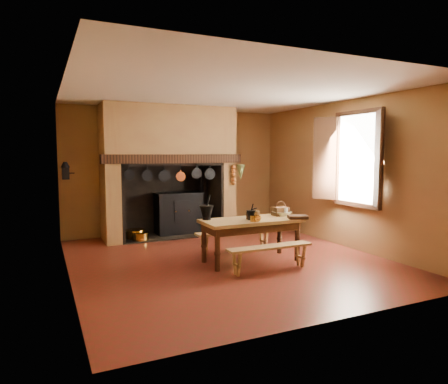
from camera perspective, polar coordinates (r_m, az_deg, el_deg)
name	(u,v)px	position (r m, az deg, el deg)	size (l,w,h in m)	color
floor	(227,259)	(6.88, 0.38, -9.62)	(5.50, 5.50, 0.00)	#5E1E16
ceiling	(227,92)	(6.72, 0.40, 14.11)	(5.50, 5.50, 0.00)	silver
back_wall	(176,171)	(9.22, -6.89, 3.00)	(5.00, 0.02, 2.80)	olive
wall_left	(66,182)	(6.04, -21.65, 1.37)	(0.02, 5.50, 2.80)	olive
wall_right	(344,174)	(8.04, 16.76, 2.45)	(0.02, 5.50, 2.80)	olive
wall_front	(338,191)	(4.33, 16.01, 0.08)	(5.00, 0.02, 2.80)	olive
chimney_breast	(169,153)	(8.70, -7.92, 5.56)	(2.95, 0.96, 2.80)	olive
iron_range	(179,212)	(9.00, -6.49, -2.91)	(1.12, 0.55, 1.60)	black
hearth_pans	(136,235)	(8.59, -12.41, -6.04)	(0.51, 0.62, 0.20)	#B47D29
hanging_pans	(174,175)	(8.22, -7.13, 2.43)	(1.92, 0.29, 0.27)	black
onion_string	(233,175)	(8.70, 1.35, 2.44)	(0.12, 0.10, 0.46)	#A4501E
herb_bunch	(241,173)	(8.78, 2.41, 2.79)	(0.20, 0.20, 0.35)	#54602D
window	(353,159)	(7.63, 17.96, 4.53)	(0.39, 1.75, 1.76)	white
wall_coffee_mill	(65,169)	(7.58, -21.71, 3.01)	(0.23, 0.16, 0.31)	black
work_table	(251,226)	(6.65, 3.89, -4.83)	(1.65, 0.73, 0.72)	#AE8550
bench_front	(270,252)	(6.21, 6.57, -8.52)	(1.39, 0.24, 0.39)	#AE8550
bench_back	(235,236)	(7.23, 1.59, -6.35)	(1.47, 0.26, 0.41)	#AE8550
mortar_large	(207,212)	(6.53, -2.50, -2.82)	(0.24, 0.24, 0.40)	black
mortar_small	(251,215)	(6.52, 3.89, -3.25)	(0.16, 0.16, 0.27)	black
coffee_grinder	(251,215)	(6.57, 3.94, -3.32)	(0.17, 0.14, 0.19)	#341C10
brass_mug_a	(253,219)	(6.36, 4.16, -3.81)	(0.09, 0.09, 0.10)	#B47D29
brass_mug_b	(256,213)	(6.99, 4.54, -3.02)	(0.08, 0.08, 0.09)	#B47D29
mixing_bowl	(282,213)	(7.04, 8.27, -3.05)	(0.31, 0.31, 0.08)	beige
stoneware_crock	(256,215)	(6.54, 4.60, -3.34)	(0.12, 0.12, 0.15)	#50341D
glass_jar	(285,212)	(7.01, 8.74, -2.82)	(0.08, 0.08, 0.14)	beige
wicker_basket	(280,211)	(7.05, 8.05, -2.67)	(0.27, 0.20, 0.26)	#4F2817
wooden_tray	(298,217)	(6.77, 10.48, -3.53)	(0.32, 0.23, 0.05)	#341C10
brass_cup	(257,219)	(6.37, 4.77, -3.82)	(0.12, 0.12, 0.10)	#B47D29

